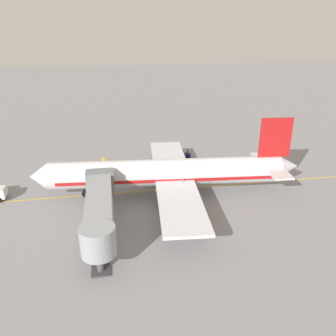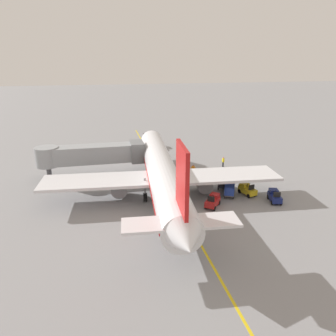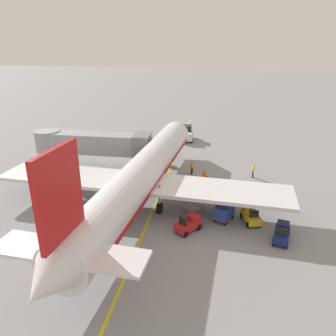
{
  "view_description": "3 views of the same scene",
  "coord_description": "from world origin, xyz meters",
  "px_view_note": "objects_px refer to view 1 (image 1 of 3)",
  "views": [
    {
      "loc": [
        -42.97,
        6.62,
        21.22
      ],
      "look_at": [
        -1.49,
        -0.55,
        3.98
      ],
      "focal_mm": 35.49,
      "sensor_mm": 36.0,
      "label": 1
    },
    {
      "loc": [
        -8.61,
        -37.66,
        16.8
      ],
      "look_at": [
        -0.1,
        1.34,
        2.98
      ],
      "focal_mm": 33.37,
      "sensor_mm": 36.0,
      "label": 2
    },
    {
      "loc": [
        6.08,
        -30.78,
        15.95
      ],
      "look_at": [
        0.6,
        4.22,
        2.24
      ],
      "focal_mm": 34.75,
      "sensor_mm": 36.0,
      "label": 3
    }
  ],
  "objects_px": {
    "baggage_tug_trailing": "(183,155)",
    "baggage_tug_spare": "(192,172)",
    "parked_airliner": "(168,173)",
    "ground_crew_marshaller": "(104,179)",
    "ground_crew_wing_walker": "(122,173)",
    "jet_bridge": "(99,208)",
    "baggage_cart_second_in_train": "(173,165)",
    "ground_crew_loader": "(104,161)",
    "baggage_tug_lead": "(171,161)",
    "baggage_cart_front": "(157,165)",
    "safety_cone_nose_left": "(109,178)"
  },
  "relations": [
    {
      "from": "baggage_cart_front",
      "to": "ground_crew_marshaller",
      "type": "xyz_separation_m",
      "value": [
        -4.28,
        8.53,
        0.0
      ]
    },
    {
      "from": "ground_crew_marshaller",
      "to": "jet_bridge",
      "type": "bearing_deg",
      "value": 178.93
    },
    {
      "from": "baggage_tug_spare",
      "to": "ground_crew_wing_walker",
      "type": "height_order",
      "value": "ground_crew_wing_walker"
    },
    {
      "from": "baggage_tug_spare",
      "to": "baggage_cart_front",
      "type": "relative_size",
      "value": 0.93
    },
    {
      "from": "baggage_cart_second_in_train",
      "to": "baggage_cart_front",
      "type": "bearing_deg",
      "value": 85.77
    },
    {
      "from": "baggage_cart_front",
      "to": "baggage_tug_spare",
      "type": "bearing_deg",
      "value": -123.01
    },
    {
      "from": "baggage_cart_front",
      "to": "safety_cone_nose_left",
      "type": "height_order",
      "value": "baggage_cart_front"
    },
    {
      "from": "baggage_tug_spare",
      "to": "ground_crew_loader",
      "type": "bearing_deg",
      "value": 63.66
    },
    {
      "from": "baggage_tug_spare",
      "to": "ground_crew_wing_walker",
      "type": "xyz_separation_m",
      "value": [
        0.81,
        10.99,
        0.24
      ]
    },
    {
      "from": "ground_crew_wing_walker",
      "to": "ground_crew_marshaller",
      "type": "bearing_deg",
      "value": 122.99
    },
    {
      "from": "baggage_tug_trailing",
      "to": "baggage_cart_front",
      "type": "xyz_separation_m",
      "value": [
        -4.66,
        5.49,
        0.24
      ]
    },
    {
      "from": "baggage_cart_second_in_train",
      "to": "ground_crew_marshaller",
      "type": "height_order",
      "value": "ground_crew_marshaller"
    },
    {
      "from": "baggage_tug_spare",
      "to": "baggage_cart_front",
      "type": "bearing_deg",
      "value": 56.99
    },
    {
      "from": "parked_airliner",
      "to": "baggage_tug_spare",
      "type": "bearing_deg",
      "value": -41.48
    },
    {
      "from": "parked_airliner",
      "to": "ground_crew_marshaller",
      "type": "bearing_deg",
      "value": 63.83
    },
    {
      "from": "ground_crew_loader",
      "to": "parked_airliner",
      "type": "bearing_deg",
      "value": -143.41
    },
    {
      "from": "parked_airliner",
      "to": "ground_crew_wing_walker",
      "type": "height_order",
      "value": "parked_airliner"
    },
    {
      "from": "parked_airliner",
      "to": "baggage_tug_spare",
      "type": "height_order",
      "value": "parked_airliner"
    },
    {
      "from": "baggage_tug_trailing",
      "to": "safety_cone_nose_left",
      "type": "xyz_separation_m",
      "value": [
        -7.04,
        13.35,
        -0.42
      ]
    },
    {
      "from": "parked_airliner",
      "to": "baggage_tug_lead",
      "type": "bearing_deg",
      "value": -11.89
    },
    {
      "from": "parked_airliner",
      "to": "jet_bridge",
      "type": "height_order",
      "value": "parked_airliner"
    },
    {
      "from": "baggage_tug_spare",
      "to": "ground_crew_wing_walker",
      "type": "distance_m",
      "value": 11.02
    },
    {
      "from": "baggage_tug_trailing",
      "to": "ground_crew_wing_walker",
      "type": "distance_m",
      "value": 13.42
    },
    {
      "from": "parked_airliner",
      "to": "jet_bridge",
      "type": "xyz_separation_m",
      "value": [
        -8.94,
        9.21,
        0.27
      ]
    },
    {
      "from": "jet_bridge",
      "to": "ground_crew_marshaller",
      "type": "bearing_deg",
      "value": -1.07
    },
    {
      "from": "jet_bridge",
      "to": "safety_cone_nose_left",
      "type": "bearing_deg",
      "value": -3.44
    },
    {
      "from": "baggage_cart_second_in_train",
      "to": "ground_crew_wing_walker",
      "type": "relative_size",
      "value": 1.72
    },
    {
      "from": "safety_cone_nose_left",
      "to": "baggage_cart_second_in_train",
      "type": "bearing_deg",
      "value": -78.42
    },
    {
      "from": "baggage_cart_second_in_train",
      "to": "baggage_tug_spare",
      "type": "bearing_deg",
      "value": -142.62
    },
    {
      "from": "ground_crew_wing_walker",
      "to": "ground_crew_loader",
      "type": "relative_size",
      "value": 1.0
    },
    {
      "from": "ground_crew_loader",
      "to": "baggage_tug_spare",
      "type": "bearing_deg",
      "value": -116.34
    },
    {
      "from": "baggage_tug_trailing",
      "to": "baggage_tug_spare",
      "type": "xyz_separation_m",
      "value": [
        -8.01,
        0.34,
        0.0
      ]
    },
    {
      "from": "baggage_cart_second_in_train",
      "to": "safety_cone_nose_left",
      "type": "height_order",
      "value": "baggage_cart_second_in_train"
    },
    {
      "from": "parked_airliner",
      "to": "jet_bridge",
      "type": "distance_m",
      "value": 12.84
    },
    {
      "from": "baggage_tug_lead",
      "to": "baggage_tug_trailing",
      "type": "height_order",
      "value": "same"
    },
    {
      "from": "baggage_tug_lead",
      "to": "baggage_tug_trailing",
      "type": "distance_m",
      "value": 3.64
    },
    {
      "from": "jet_bridge",
      "to": "baggage_tug_lead",
      "type": "distance_m",
      "value": 23.15
    },
    {
      "from": "parked_airliner",
      "to": "safety_cone_nose_left",
      "type": "relative_size",
      "value": 63.31
    },
    {
      "from": "parked_airliner",
      "to": "ground_crew_loader",
      "type": "distance_m",
      "value": 15.28
    },
    {
      "from": "ground_crew_wing_walker",
      "to": "safety_cone_nose_left",
      "type": "bearing_deg",
      "value": 85.59
    },
    {
      "from": "parked_airliner",
      "to": "ground_crew_wing_walker",
      "type": "bearing_deg",
      "value": 45.55
    },
    {
      "from": "baggage_tug_lead",
      "to": "baggage_tug_spare",
      "type": "height_order",
      "value": "same"
    },
    {
      "from": "parked_airliner",
      "to": "baggage_tug_trailing",
      "type": "bearing_deg",
      "value": -20.74
    },
    {
      "from": "parked_airliner",
      "to": "ground_crew_marshaller",
      "type": "distance_m",
      "value": 10.23
    },
    {
      "from": "jet_bridge",
      "to": "baggage_cart_second_in_train",
      "type": "bearing_deg",
      "value": -33.5
    },
    {
      "from": "baggage_cart_second_in_train",
      "to": "ground_crew_marshaller",
      "type": "distance_m",
      "value": 12.0
    },
    {
      "from": "ground_crew_loader",
      "to": "safety_cone_nose_left",
      "type": "distance_m",
      "value": 5.91
    },
    {
      "from": "jet_bridge",
      "to": "baggage_tug_spare",
      "type": "distance_m",
      "value": 20.14
    },
    {
      "from": "ground_crew_loader",
      "to": "safety_cone_nose_left",
      "type": "xyz_separation_m",
      "value": [
        -5.83,
        -0.72,
        -0.66
      ]
    },
    {
      "from": "jet_bridge",
      "to": "safety_cone_nose_left",
      "type": "distance_m",
      "value": 15.6
    }
  ]
}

